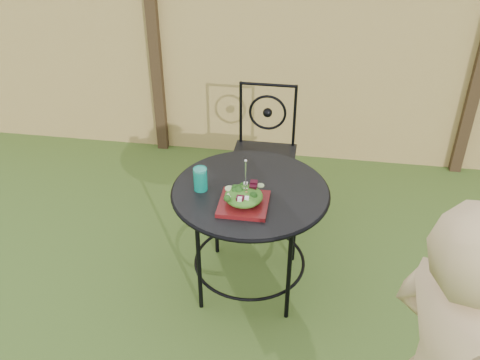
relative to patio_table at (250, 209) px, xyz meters
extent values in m
plane|color=#304C18|center=(0.27, -0.51, -0.59)|extent=(60.00, 60.00, 0.00)
cube|color=tan|center=(0.27, 1.69, 0.31)|extent=(8.00, 0.05, 1.80)
cube|color=black|center=(-1.03, 1.64, 0.36)|extent=(0.09, 0.09, 1.90)
cylinder|color=black|center=(0.00, 0.00, 0.13)|extent=(0.90, 0.90, 0.02)
torus|color=black|center=(0.00, 0.00, 0.12)|extent=(0.92, 0.92, 0.02)
torus|color=black|center=(0.00, 0.00, -0.41)|extent=(0.70, 0.70, 0.02)
cylinder|color=black|center=(0.26, 0.26, -0.23)|extent=(0.03, 0.03, 0.71)
cylinder|color=black|center=(-0.26, 0.26, -0.23)|extent=(0.03, 0.03, 0.71)
cylinder|color=black|center=(-0.26, -0.26, -0.23)|extent=(0.03, 0.03, 0.71)
cylinder|color=black|center=(0.26, -0.26, -0.23)|extent=(0.03, 0.03, 0.71)
cube|color=black|center=(-0.01, 0.82, -0.14)|extent=(0.46, 0.46, 0.03)
cylinder|color=black|center=(-0.01, 1.03, 0.35)|extent=(0.42, 0.02, 0.02)
torus|color=black|center=(-0.01, 1.03, 0.13)|extent=(0.28, 0.02, 0.28)
cylinder|color=black|center=(-0.21, 0.62, -0.37)|extent=(0.02, 0.02, 0.44)
cylinder|color=black|center=(0.19, 0.62, -0.37)|extent=(0.02, 0.02, 0.44)
cylinder|color=black|center=(-0.21, 1.02, -0.37)|extent=(0.02, 0.02, 0.44)
cylinder|color=black|center=(0.19, 1.02, -0.37)|extent=(0.02, 0.02, 0.44)
cylinder|color=black|center=(-0.21, 1.03, 0.11)|extent=(0.02, 0.02, 0.50)
cylinder|color=black|center=(0.19, 1.03, 0.11)|extent=(0.02, 0.02, 0.50)
cube|color=#510B13|center=(-0.01, -0.16, 0.15)|extent=(0.27, 0.27, 0.02)
ellipsoid|color=#235614|center=(-0.01, -0.16, 0.20)|extent=(0.21, 0.21, 0.08)
cylinder|color=silver|center=(0.00, -0.16, 0.33)|extent=(0.01, 0.01, 0.18)
cylinder|color=#0B8871|center=(-0.28, -0.04, 0.21)|extent=(0.08, 0.08, 0.14)
camera|label=1|loc=(0.33, -2.53, 1.87)|focal=40.00mm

